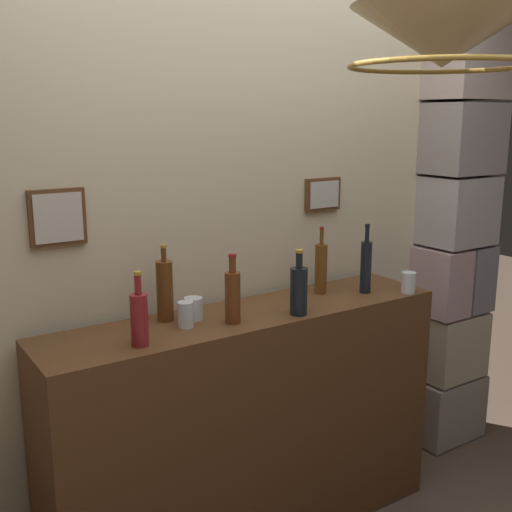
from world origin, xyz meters
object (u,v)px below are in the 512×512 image
liquor_bottle_vermouth (366,266)px  pendant_lamp (443,39)px  liquor_bottle_amaro (233,295)px  liquor_bottle_rye (299,289)px  liquor_bottle_vodka (165,290)px  liquor_bottle_bourbon (321,268)px  glass_tumbler_shot (193,309)px  liquor_bottle_sherry (139,318)px  glass_tumbler_rocks (408,283)px  glass_tumbler_highball (186,315)px

liquor_bottle_vermouth → pendant_lamp: (-0.41, -0.72, 0.89)m
liquor_bottle_amaro → liquor_bottle_rye: size_ratio=1.02×
liquor_bottle_vermouth → liquor_bottle_vodka: bearing=171.5°
liquor_bottle_amaro → pendant_lamp: pendant_lamp is taller
liquor_bottle_bourbon → glass_tumbler_shot: liquor_bottle_bourbon is taller
liquor_bottle_sherry → liquor_bottle_bourbon: (0.96, 0.17, 0.02)m
liquor_bottle_vodka → glass_tumbler_shot: liquor_bottle_vodka is taller
glass_tumbler_rocks → glass_tumbler_shot: glass_tumbler_rocks is taller
glass_tumbler_shot → pendant_lamp: pendant_lamp is taller
liquor_bottle_bourbon → liquor_bottle_rye: (-0.27, -0.19, -0.01)m
liquor_bottle_bourbon → glass_tumbler_rocks: (0.34, -0.22, -0.07)m
liquor_bottle_vodka → liquor_bottle_vermouth: 0.95m
liquor_bottle_sherry → liquor_bottle_rye: size_ratio=1.00×
liquor_bottle_vodka → liquor_bottle_amaro: liquor_bottle_vodka is taller
liquor_bottle_sherry → glass_tumbler_highball: (0.23, 0.09, -0.05)m
glass_tumbler_rocks → glass_tumbler_shot: bearing=168.4°
liquor_bottle_bourbon → pendant_lamp: pendant_lamp is taller
liquor_bottle_bourbon → liquor_bottle_rye: bearing=-144.9°
liquor_bottle_rye → liquor_bottle_amaro: bearing=168.3°
liquor_bottle_vermouth → pendant_lamp: 1.22m
liquor_bottle_bourbon → glass_tumbler_rocks: liquor_bottle_bourbon is taller
liquor_bottle_bourbon → liquor_bottle_rye: size_ratio=1.14×
liquor_bottle_bourbon → glass_tumbler_highball: bearing=-173.8°
liquor_bottle_vodka → glass_tumbler_rocks: bearing=-13.0°
glass_tumbler_shot → pendant_lamp: (0.43, -0.81, 0.97)m
glass_tumbler_highball → pendant_lamp: bearing=-56.0°
pendant_lamp → glass_tumbler_shot: bearing=118.1°
liquor_bottle_vermouth → liquor_bottle_rye: liquor_bottle_vermouth is taller
liquor_bottle_sherry → liquor_bottle_vodka: bearing=46.0°
liquor_bottle_vodka → liquor_bottle_rye: size_ratio=1.14×
pendant_lamp → liquor_bottle_bourbon: bearing=74.2°
pendant_lamp → liquor_bottle_amaro: bearing=115.1°
glass_tumbler_highball → glass_tumbler_rocks: bearing=-7.4°
glass_tumbler_shot → liquor_bottle_vodka: bearing=154.0°
liquor_bottle_sherry → glass_tumbler_shot: bearing=27.5°
pendant_lamp → liquor_bottle_rye: bearing=93.8°
liquor_bottle_bourbon → glass_tumbler_rocks: bearing=-32.7°
liquor_bottle_rye → glass_tumbler_shot: 0.43m
glass_tumbler_highball → glass_tumbler_shot: bearing=44.2°
liquor_bottle_sherry → liquor_bottle_bourbon: size_ratio=0.88×
liquor_bottle_amaro → liquor_bottle_vermouth: bearing=2.3°
liquor_bottle_sherry → liquor_bottle_bourbon: 0.97m
liquor_bottle_amaro → pendant_lamp: size_ratio=0.49×
glass_tumbler_highball → glass_tumbler_shot: 0.10m
liquor_bottle_bourbon → glass_tumbler_highball: liquor_bottle_bourbon is taller
glass_tumbler_rocks → liquor_bottle_bourbon: bearing=147.3°
glass_tumbler_rocks → liquor_bottle_vermouth: bearing=144.6°
liquor_bottle_amaro → liquor_bottle_vermouth: 0.74m
liquor_bottle_amaro → liquor_bottle_vermouth: liquor_bottle_vermouth is taller
glass_tumbler_shot → liquor_bottle_bourbon: bearing=1.0°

